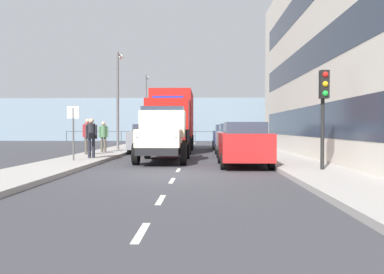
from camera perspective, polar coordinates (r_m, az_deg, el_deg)
name	(u,v)px	position (r m, az deg, el deg)	size (l,w,h in m)	color
ground_plane	(187,155)	(21.63, -0.67, -2.64)	(80.00, 80.00, 0.00)	#38383D
sidewalk_left	(270,154)	(21.92, 11.38, -2.42)	(2.34, 41.07, 0.15)	#9E9993
sidewalk_right	(106,153)	(22.29, -12.53, -2.36)	(2.34, 41.07, 0.15)	#9E9993
road_centreline_markings	(187,155)	(21.31, -0.71, -2.69)	(0.12, 37.61, 0.01)	silver
sea_horizon	(196,119)	(45.11, 0.56, 2.61)	(80.00, 0.80, 5.00)	gray
seawall_railing	(195,133)	(41.51, 0.46, 0.53)	(28.08, 0.08, 1.20)	#4C5156
truck_vintage_cream	(163,135)	(16.93, -4.30, 0.24)	(2.17, 5.64, 2.43)	black
lorry_cargo_red	(172,119)	(24.70, -2.95, 2.67)	(2.58, 8.20, 3.87)	red
car_red_kerbside_near	(244,144)	(15.17, 7.63, -0.96)	(1.91, 4.04, 1.72)	#B21E1E
car_silver_kerbside_1	(233,139)	(20.71, 6.04, -0.34)	(1.81, 4.42, 1.72)	#B7BABF
car_navy_kerbside_2	(226,137)	(26.87, 5.04, 0.04)	(1.82, 4.18, 1.72)	navy
car_grey_oppositeside_0	(148,138)	(23.31, -6.57, -0.15)	(1.84, 4.37, 1.72)	slate
pedestrian_with_bag	(91,134)	(18.02, -14.63, 0.37)	(0.53, 0.34, 1.79)	black
pedestrian_by_lamp	(88,133)	(20.30, -15.13, 0.55)	(0.53, 0.34, 1.83)	#4C473D
pedestrian_couple_b	(103,134)	(22.27, -12.93, 0.43)	(0.53, 0.34, 1.72)	#4C473D
traffic_light_near	(324,98)	(13.18, 18.86, 5.50)	(0.28, 0.41, 3.20)	black
lamp_post_promenade	(118,91)	(24.86, -10.83, 6.65)	(0.32, 1.14, 6.11)	#59595B
lamp_post_far	(146,102)	(37.48, -6.75, 5.12)	(0.32, 1.14, 6.42)	#59595B
street_sign	(73,124)	(16.78, -17.12, 1.90)	(0.50, 0.07, 2.25)	#4C4C4C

